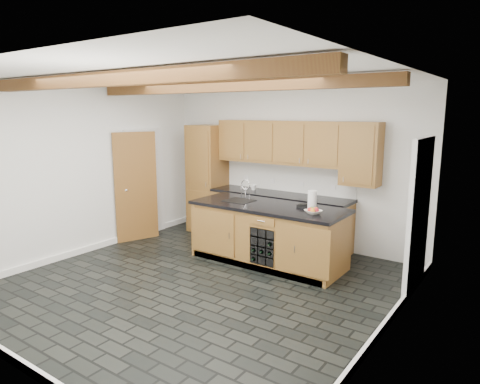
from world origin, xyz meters
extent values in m
plane|color=black|center=(0.00, 0.00, 0.00)|extent=(5.00, 5.00, 0.00)
plane|color=white|center=(0.00, 2.50, 1.40)|extent=(5.00, 0.00, 5.00)
plane|color=white|center=(-2.50, 0.00, 1.40)|extent=(0.00, 5.00, 5.00)
plane|color=white|center=(2.50, 0.00, 1.40)|extent=(0.00, 5.00, 5.00)
plane|color=white|center=(0.00, 0.00, 2.80)|extent=(5.00, 5.00, 0.00)
cube|color=#573A16|center=(0.00, -1.20, 2.70)|extent=(4.90, 0.15, 0.15)
cube|color=#573A16|center=(0.00, 0.60, 2.70)|extent=(4.90, 0.15, 0.15)
cube|color=white|center=(-2.48, 0.00, 0.05)|extent=(0.04, 5.00, 0.10)
cube|color=white|center=(2.48, 0.00, 0.05)|extent=(0.04, 5.00, 0.10)
cube|color=white|center=(0.00, -2.48, 0.05)|extent=(5.00, 0.04, 0.10)
cube|color=white|center=(-2.47, 1.30, 1.02)|extent=(0.06, 0.94, 2.04)
cube|color=olive|center=(-2.32, 0.95, 1.00)|extent=(0.31, 0.77, 2.00)
cube|color=white|center=(2.47, 1.50, 1.02)|extent=(0.06, 0.98, 2.04)
cube|color=black|center=(2.50, 1.50, 1.00)|extent=(0.02, 0.86, 1.96)
cube|color=olive|center=(-1.65, 2.20, 1.05)|extent=(0.65, 0.60, 2.10)
cube|color=olive|center=(-0.02, 2.20, 0.44)|extent=(2.60, 0.60, 0.88)
cube|color=black|center=(-0.02, 2.20, 0.91)|extent=(2.64, 0.62, 0.05)
cube|color=white|center=(-0.02, 2.49, 1.19)|extent=(2.60, 0.02, 0.52)
cube|color=olive|center=(-0.12, 2.33, 1.83)|extent=(2.40, 0.35, 0.75)
cube|color=olive|center=(1.38, 2.33, 1.70)|extent=(0.60, 0.35, 1.00)
cube|color=olive|center=(0.30, 1.30, 0.44)|extent=(2.40, 0.90, 0.88)
cube|color=black|center=(0.30, 1.30, 0.91)|extent=(2.46, 0.96, 0.05)
cube|color=olive|center=(-0.42, 0.84, 0.48)|extent=(0.80, 0.02, 0.70)
cube|color=olive|center=(1.25, 0.84, 0.48)|extent=(0.60, 0.02, 0.70)
cube|color=black|center=(0.48, 0.99, 0.40)|extent=(0.42, 0.30, 0.56)
cylinder|color=black|center=(0.62, 0.95, 0.33)|extent=(0.07, 0.26, 0.07)
cylinder|color=black|center=(0.34, 0.95, 0.19)|extent=(0.07, 0.26, 0.07)
cylinder|color=black|center=(0.62, 0.95, 0.47)|extent=(0.07, 0.26, 0.07)
cylinder|color=black|center=(0.48, 0.95, 0.33)|extent=(0.07, 0.26, 0.07)
cylinder|color=black|center=(0.34, 0.95, 0.33)|extent=(0.07, 0.26, 0.07)
cube|color=black|center=(-0.25, 1.30, 0.93)|extent=(0.45, 0.40, 0.02)
cylinder|color=silver|center=(-0.25, 1.48, 1.03)|extent=(0.02, 0.02, 0.20)
torus|color=silver|center=(-0.25, 1.48, 1.17)|extent=(0.18, 0.02, 0.18)
cylinder|color=silver|center=(-0.33, 1.48, 0.97)|extent=(0.02, 0.02, 0.08)
cylinder|color=silver|center=(-0.17, 1.48, 0.97)|extent=(0.02, 0.02, 0.08)
cube|color=black|center=(0.83, 1.46, 0.95)|extent=(0.19, 0.11, 0.04)
cylinder|color=black|center=(0.83, 1.46, 0.98)|extent=(0.12, 0.12, 0.02)
imported|color=white|center=(1.13, 1.17, 0.96)|extent=(0.30, 0.30, 0.06)
sphere|color=#AB1624|center=(1.18, 1.17, 0.99)|extent=(0.07, 0.07, 0.07)
sphere|color=#CC5412|center=(1.15, 1.22, 0.99)|extent=(0.07, 0.07, 0.07)
sphere|color=olive|center=(1.09, 1.20, 0.99)|extent=(0.07, 0.07, 0.07)
sphere|color=red|center=(1.09, 1.14, 0.99)|extent=(0.07, 0.07, 0.07)
sphere|color=orange|center=(1.15, 1.12, 0.99)|extent=(0.07, 0.07, 0.07)
cylinder|color=white|center=(1.00, 1.40, 1.07)|extent=(0.13, 0.13, 0.29)
imported|color=white|center=(-0.59, 2.24, 0.98)|extent=(0.13, 0.13, 0.10)
camera|label=1|loc=(3.68, -4.25, 2.36)|focal=32.00mm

